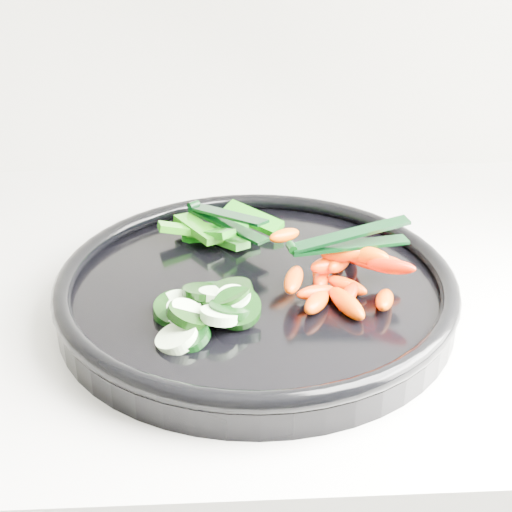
{
  "coord_description": "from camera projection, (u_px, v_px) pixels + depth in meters",
  "views": [
    {
      "loc": [
        0.51,
        1.05,
        1.29
      ],
      "look_at": [
        0.54,
        1.63,
        0.99
      ],
      "focal_mm": 50.0,
      "sensor_mm": 36.0,
      "label": 1
    }
  ],
  "objects": [
    {
      "name": "veggie_tray",
      "position": [
        256.0,
        288.0,
        0.67
      ],
      "size": [
        0.43,
        0.43,
        0.04
      ],
      "color": "black",
      "rests_on": "counter"
    },
    {
      "name": "carrot_pile",
      "position": [
        342.0,
        273.0,
        0.65
      ],
      "size": [
        0.13,
        0.14,
        0.05
      ],
      "color": "red",
      "rests_on": "veggie_tray"
    },
    {
      "name": "cucumber_pile",
      "position": [
        201.0,
        308.0,
        0.62
      ],
      "size": [
        0.11,
        0.12,
        0.04
      ],
      "color": "black",
      "rests_on": "veggie_tray"
    },
    {
      "name": "pepper_pile",
      "position": [
        218.0,
        231.0,
        0.75
      ],
      "size": [
        0.13,
        0.09,
        0.04
      ],
      "color": "#0C6409",
      "rests_on": "veggie_tray"
    },
    {
      "name": "tong_pepper",
      "position": [
        225.0,
        218.0,
        0.74
      ],
      "size": [
        0.08,
        0.1,
        0.02
      ],
      "color": "black",
      "rests_on": "pepper_pile"
    },
    {
      "name": "tong_carrot",
      "position": [
        346.0,
        240.0,
        0.64
      ],
      "size": [
        0.11,
        0.04,
        0.02
      ],
      "color": "black",
      "rests_on": "carrot_pile"
    }
  ]
}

